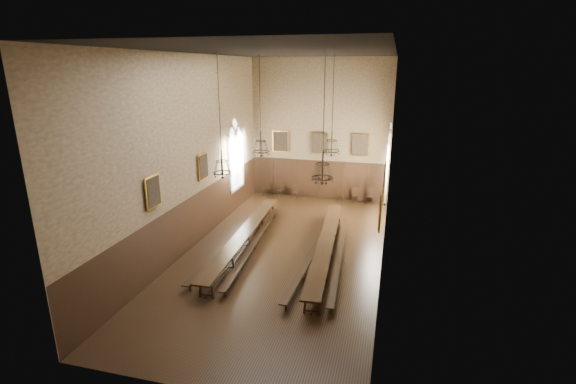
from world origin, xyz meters
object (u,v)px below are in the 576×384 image
at_px(table_right, 326,249).
at_px(chair_6, 355,198).
at_px(bench_right_outer, 339,256).
at_px(chandelier_back_left, 261,145).
at_px(bench_right_inner, 315,250).
at_px(table_left, 245,240).
at_px(chair_5, 340,197).
at_px(chair_2, 295,194).
at_px(chandelier_back_right, 332,144).
at_px(chair_7, 369,199).
at_px(chair_0, 266,192).
at_px(chandelier_front_left, 222,164).
at_px(bench_left_outer, 236,240).
at_px(chandelier_front_right, 323,169).
at_px(bench_left_inner, 255,244).
at_px(chair_1, 281,193).

height_order(table_right, chair_6, chair_6).
height_order(bench_right_outer, chair_6, chair_6).
bearing_deg(bench_right_outer, chandelier_back_left, 145.62).
xyz_separation_m(bench_right_inner, bench_right_outer, (1.14, -0.32, -0.03)).
distance_m(table_left, chair_5, 9.15).
xyz_separation_m(chair_2, chandelier_back_right, (3.18, -5.63, 4.49)).
height_order(chair_6, chair_7, chair_7).
xyz_separation_m(chair_0, chair_5, (4.99, 0.08, -0.01)).
height_order(chandelier_back_right, chandelier_front_left, same).
distance_m(chair_2, chandelier_back_left, 7.01).
bearing_deg(chair_6, chair_0, 172.71).
distance_m(chair_0, chandelier_front_left, 11.45).
distance_m(bench_left_outer, chandelier_front_right, 6.86).
distance_m(bench_right_inner, chandelier_front_left, 5.98).
distance_m(bench_left_inner, chair_5, 9.03).
relative_size(bench_left_inner, chandelier_back_right, 2.01).
bearing_deg(chair_1, chandelier_back_left, -65.38).
distance_m(bench_left_inner, bench_right_outer, 4.10).
bearing_deg(chair_7, table_right, -102.70).
height_order(table_right, bench_right_inner, table_right).
xyz_separation_m(bench_right_outer, chair_6, (-0.15, 8.82, 0.03)).
bearing_deg(chair_7, bench_left_outer, -128.74).
height_order(chair_5, chair_7, chair_7).
xyz_separation_m(chair_6, chandelier_front_left, (-4.54, -10.59, 4.35)).
xyz_separation_m(chair_0, chandelier_back_left, (1.49, -5.56, 4.24)).
height_order(bench_right_inner, chair_1, chair_1).
bearing_deg(chandelier_front_right, bench_right_outer, 75.39).
xyz_separation_m(chair_1, chair_2, (0.98, -0.04, -0.01)).
distance_m(table_right, chandelier_front_left, 6.20).
height_order(chandelier_front_left, chandelier_front_right, same).
distance_m(chair_6, chandelier_back_right, 7.30).
bearing_deg(bench_left_inner, chair_0, 103.57).
relative_size(chair_6, chandelier_back_left, 0.19).
height_order(bench_left_inner, chandelier_back_left, chandelier_back_left).
height_order(table_left, chandelier_front_right, chandelier_front_right).
relative_size(table_right, bench_right_inner, 1.03).
height_order(table_right, chair_5, chair_5).
bearing_deg(chandelier_back_left, table_right, -35.72).
relative_size(bench_left_outer, chair_5, 11.57).
xyz_separation_m(bench_left_outer, chair_6, (4.98, 8.31, 0.00)).
relative_size(bench_left_outer, chandelier_back_left, 1.99).
distance_m(table_left, chandelier_front_left, 4.73).
xyz_separation_m(chair_1, chandelier_back_left, (0.48, -5.60, 4.24)).
relative_size(chair_1, chair_5, 1.05).
bearing_deg(chair_5, table_right, -87.63).
relative_size(table_right, chandelier_back_left, 2.12).
xyz_separation_m(chair_6, chair_7, (0.91, -0.06, 0.03)).
distance_m(chair_0, chandelier_back_left, 7.15).
xyz_separation_m(bench_left_outer, chandelier_back_right, (4.19, 2.59, 4.46)).
relative_size(chair_1, chair_2, 1.05).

